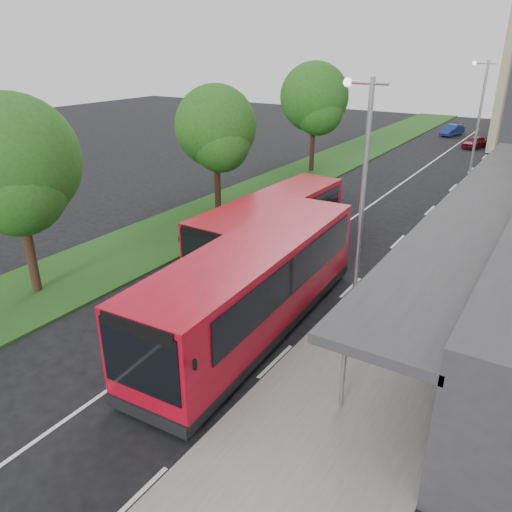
{
  "coord_description": "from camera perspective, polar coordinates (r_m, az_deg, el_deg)",
  "views": [
    {
      "loc": [
        9.72,
        -13.21,
        9.03
      ],
      "look_at": [
        0.22,
        1.73,
        1.5
      ],
      "focal_mm": 35.0,
      "sensor_mm": 36.0,
      "label": 1
    }
  ],
  "objects": [
    {
      "name": "lamp_post_near",
      "position": [
        16.77,
        11.91,
        7.65
      ],
      "size": [
        1.44,
        0.28,
        8.0
      ],
      "color": "#9B9EA3",
      "rests_on": "pavement"
    },
    {
      "name": "ground",
      "position": [
        18.72,
        -3.43,
        -5.83
      ],
      "size": [
        120.0,
        120.0,
        0.0
      ],
      "primitive_type": "plane",
      "color": "black",
      "rests_on": "ground"
    },
    {
      "name": "bus_main",
      "position": [
        16.56,
        -0.24,
        -3.55
      ],
      "size": [
        3.41,
        11.27,
        3.16
      ],
      "rotation": [
        0.0,
        0.0,
        0.05
      ],
      "color": "#B2091C",
      "rests_on": "ground"
    },
    {
      "name": "tree_mid",
      "position": [
        28.2,
        -4.57,
        13.99
      ],
      "size": [
        4.48,
        4.48,
        7.16
      ],
      "color": "#321D14",
      "rests_on": "ground"
    },
    {
      "name": "kerb_dashes",
      "position": [
        34.06,
        20.5,
        6.22
      ],
      "size": [
        0.12,
        56.0,
        0.01
      ],
      "color": "silver",
      "rests_on": "ground"
    },
    {
      "name": "pavement",
      "position": [
        34.6,
        25.24,
        5.83
      ],
      "size": [
        5.0,
        80.0,
        0.15
      ],
      "primitive_type": "cube",
      "color": "gray",
      "rests_on": "ground"
    },
    {
      "name": "car_far",
      "position": [
        58.71,
        21.51,
        13.23
      ],
      "size": [
        2.01,
        3.66,
        1.14
      ],
      "primitive_type": "imported",
      "rotation": [
        0.0,
        0.0,
        -0.24
      ],
      "color": "navy",
      "rests_on": "ground"
    },
    {
      "name": "tree_near",
      "position": [
        20.05,
        -25.77,
        8.94
      ],
      "size": [
        4.74,
        4.74,
        7.61
      ],
      "color": "#321D14",
      "rests_on": "ground"
    },
    {
      "name": "tree_far",
      "position": [
        38.33,
        6.68,
        17.12
      ],
      "size": [
        4.98,
        4.98,
        8.0
      ],
      "color": "#321D14",
      "rests_on": "ground"
    },
    {
      "name": "grass_verge",
      "position": [
        38.25,
        5.63,
        9.37
      ],
      "size": [
        5.0,
        80.0,
        0.1
      ],
      "primitive_type": "cube",
      "color": "#1C4616",
      "rests_on": "ground"
    },
    {
      "name": "bus_second",
      "position": [
        22.61,
        1.77,
        3.37
      ],
      "size": [
        2.77,
        9.85,
        2.77
      ],
      "rotation": [
        0.0,
        0.0,
        -0.03
      ],
      "color": "#B2091C",
      "rests_on": "ground"
    },
    {
      "name": "lane_centre_line",
      "position": [
        31.17,
        12.91,
        5.64
      ],
      "size": [
        0.12,
        70.0,
        0.01
      ],
      "primitive_type": "cube",
      "color": "silver",
      "rests_on": "ground"
    },
    {
      "name": "litter_bin",
      "position": [
        25.99,
        22.54,
        2.46
      ],
      "size": [
        0.62,
        0.62,
        1.03
      ],
      "primitive_type": "cylinder",
      "rotation": [
        0.0,
        0.0,
        -0.09
      ],
      "color": "#322114",
      "rests_on": "pavement"
    },
    {
      "name": "lamp_post_far",
      "position": [
        35.91,
        24.0,
        14.26
      ],
      "size": [
        1.44,
        0.28,
        8.0
      ],
      "color": "#9B9EA3",
      "rests_on": "pavement"
    },
    {
      "name": "car_near",
      "position": [
        52.28,
        23.74,
        11.83
      ],
      "size": [
        2.15,
        3.43,
        1.09
      ],
      "primitive_type": "imported",
      "rotation": [
        0.0,
        0.0,
        -0.29
      ],
      "color": "maroon",
      "rests_on": "ground"
    },
    {
      "name": "bollard",
      "position": [
        33.08,
        23.46,
        6.59
      ],
      "size": [
        0.21,
        0.21,
        1.14
      ],
      "primitive_type": "cylinder",
      "rotation": [
        0.0,
        0.0,
        -0.18
      ],
      "color": "yellow",
      "rests_on": "pavement"
    }
  ]
}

